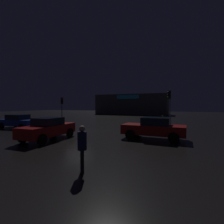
% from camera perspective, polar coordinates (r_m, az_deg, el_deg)
% --- Properties ---
extents(ground_plane, '(120.00, 120.00, 0.00)m').
position_cam_1_polar(ground_plane, '(16.22, -11.74, -6.65)').
color(ground_plane, black).
extents(store_building, '(19.73, 7.42, 5.58)m').
position_cam_1_polar(store_building, '(48.17, 6.71, 2.57)').
color(store_building, '#4C4742').
rests_on(store_building, ground).
extents(traffic_signal_main, '(0.42, 0.42, 4.19)m').
position_cam_1_polar(traffic_signal_main, '(20.58, 18.88, 4.23)').
color(traffic_signal_main, '#595B60').
rests_on(traffic_signal_main, ground).
extents(traffic_signal_cross_left, '(0.43, 0.42, 3.66)m').
position_cam_1_polar(traffic_signal_cross_left, '(25.77, -16.69, 2.68)').
color(traffic_signal_cross_left, '#595B60').
rests_on(traffic_signal_cross_left, ground).
extents(car_near, '(1.95, 4.42, 1.61)m').
position_cam_1_polar(car_near, '(13.06, -20.87, -5.28)').
color(car_near, '#A51414').
rests_on(car_near, ground).
extents(car_far, '(4.42, 2.10, 1.50)m').
position_cam_1_polar(car_far, '(21.18, -29.32, -2.73)').
color(car_far, navy).
rests_on(car_far, ground).
extents(car_crossing, '(4.56, 2.08, 1.61)m').
position_cam_1_polar(car_crossing, '(12.83, 14.05, -5.29)').
color(car_crossing, '#A51414').
rests_on(car_crossing, ground).
extents(pedestrian, '(0.47, 0.47, 1.75)m').
position_cam_1_polar(pedestrian, '(6.41, -10.14, -11.04)').
color(pedestrian, black).
rests_on(pedestrian, ground).
extents(bollard_kerb_a, '(0.13, 0.13, 1.25)m').
position_cam_1_polar(bollard_kerb_a, '(22.09, 16.85, -2.72)').
color(bollard_kerb_a, gold).
rests_on(bollard_kerb_a, ground).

